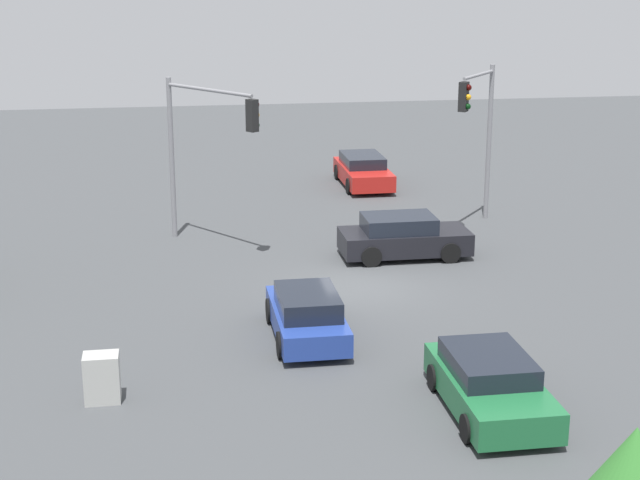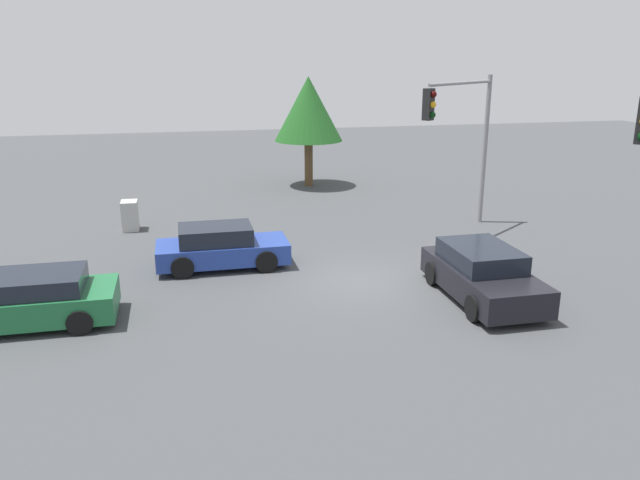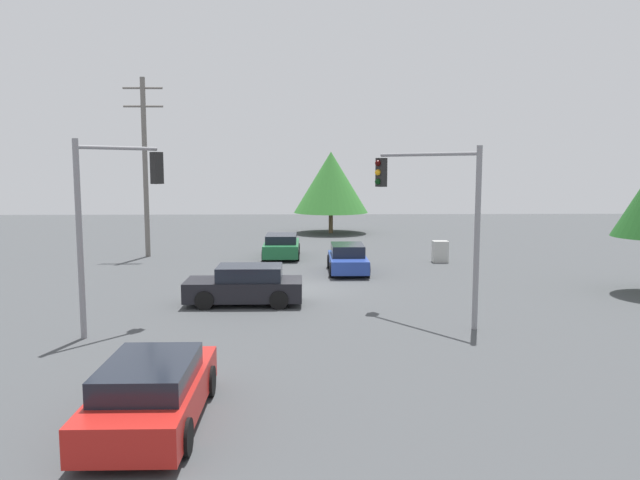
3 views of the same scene
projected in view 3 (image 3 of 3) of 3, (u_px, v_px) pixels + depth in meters
name	position (u px, v px, depth m)	size (l,w,h in m)	color
ground_plane	(300.00, 289.00, 26.41)	(80.00, 80.00, 0.00)	#424447
sedan_green	(282.00, 246.00, 35.29)	(2.05, 4.27, 1.33)	#1E6638
sedan_dark	(245.00, 286.00, 23.46)	(4.36, 2.05, 1.46)	black
sedan_blue	(348.00, 259.00, 30.40)	(1.89, 4.14, 1.36)	#233D93
sedan_red	(152.00, 392.00, 12.56)	(2.04, 4.73, 1.38)	red
traffic_signal_main	(113.00, 202.00, 19.38)	(2.12, 2.61, 5.99)	gray
traffic_signal_cross	(433.00, 200.00, 20.93)	(2.95, 3.86, 5.82)	gray
utility_pole_tall	(145.00, 163.00, 35.11)	(2.20, 0.28, 10.06)	slate
electrical_cabinet	(440.00, 252.00, 33.62)	(0.81, 0.61, 1.15)	#B2B2AD
tree_corner	(331.00, 182.00, 47.60)	(5.67, 5.67, 6.23)	brown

